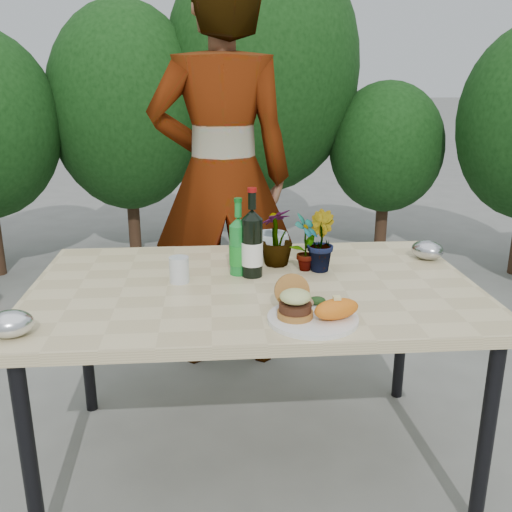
{
  "coord_description": "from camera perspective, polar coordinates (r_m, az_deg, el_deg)",
  "views": [
    {
      "loc": [
        -0.15,
        -1.93,
        1.47
      ],
      "look_at": [
        0.0,
        -0.08,
        0.88
      ],
      "focal_mm": 40.0,
      "sensor_mm": 36.0,
      "label": 1
    }
  ],
  "objects": [
    {
      "name": "seedling_mid",
      "position": [
        2.19,
        6.34,
        1.5
      ],
      "size": [
        0.13,
        0.15,
        0.23
      ],
      "primitive_type": "imported",
      "rotation": [
        0.0,
        0.0,
        1.79
      ],
      "color": "#2E5F20",
      "rests_on": "patio_table"
    },
    {
      "name": "foil_packet_left",
      "position": [
        1.79,
        -23.36,
        -6.24
      ],
      "size": [
        0.15,
        0.13,
        0.08
      ],
      "primitive_type": "ellipsoid",
      "rotation": [
        0.0,
        0.0,
        0.14
      ],
      "color": "silver",
      "rests_on": "patio_table"
    },
    {
      "name": "seedling_right",
      "position": [
        2.24,
        2.06,
        1.9
      ],
      "size": [
        0.18,
        0.18,
        0.23
      ],
      "primitive_type": "imported",
      "rotation": [
        0.0,
        0.0,
        3.81
      ],
      "color": "#27521C",
      "rests_on": "patio_table"
    },
    {
      "name": "plastic_cup",
      "position": [
        2.09,
        -7.68,
        -1.37
      ],
      "size": [
        0.07,
        0.07,
        0.09
      ],
      "primitive_type": "cylinder",
      "color": "silver",
      "rests_on": "patio_table"
    },
    {
      "name": "seedling_left",
      "position": [
        2.18,
        4.96,
        1.33
      ],
      "size": [
        0.14,
        0.14,
        0.22
      ],
      "primitive_type": "imported",
      "rotation": [
        0.0,
        0.0,
        0.88
      ],
      "color": "#1F571E",
      "rests_on": "patio_table"
    },
    {
      "name": "sparkling_water",
      "position": [
        2.14,
        -1.76,
        0.93
      ],
      "size": [
        0.07,
        0.07,
        0.29
      ],
      "rotation": [
        0.0,
        0.0,
        -0.35
      ],
      "color": "#177F2C",
      "rests_on": "patio_table"
    },
    {
      "name": "foil_packet_right",
      "position": [
        2.43,
        16.75,
        0.58
      ],
      "size": [
        0.17,
        0.17,
        0.08
      ],
      "primitive_type": "ellipsoid",
      "rotation": [
        0.0,
        0.0,
        2.34
      ],
      "color": "#B1B3B8",
      "rests_on": "patio_table"
    },
    {
      "name": "person",
      "position": [
        2.88,
        -3.41,
        7.84
      ],
      "size": [
        0.73,
        0.49,
        1.97
      ],
      "primitive_type": "imported",
      "rotation": [
        0.0,
        0.0,
        3.17
      ],
      "color": "#A66853",
      "rests_on": "ground"
    },
    {
      "name": "grilled_veg",
      "position": [
        1.85,
        5.74,
        -4.51
      ],
      "size": [
        0.08,
        0.05,
        0.03
      ],
      "color": "olive",
      "rests_on": "dinner_plate"
    },
    {
      "name": "dinner_plate",
      "position": [
        1.77,
        5.69,
        -6.26
      ],
      "size": [
        0.28,
        0.28,
        0.01
      ],
      "primitive_type": "cylinder",
      "color": "white",
      "rests_on": "patio_table"
    },
    {
      "name": "wine_bottle",
      "position": [
        2.11,
        -0.39,
        1.18
      ],
      "size": [
        0.08,
        0.08,
        0.34
      ],
      "rotation": [
        0.0,
        0.0,
        0.28
      ],
      "color": "black",
      "rests_on": "patio_table"
    },
    {
      "name": "ground",
      "position": [
        2.43,
        -0.16,
        -19.59
      ],
      "size": [
        80.0,
        80.0,
        0.0
      ],
      "primitive_type": "plane",
      "color": "slate",
      "rests_on": "ground"
    },
    {
      "name": "patio_table",
      "position": [
        2.09,
        -0.18,
        -4.25
      ],
      "size": [
        1.6,
        1.0,
        0.75
      ],
      "color": "beige",
      "rests_on": "ground"
    },
    {
      "name": "shrub_hedge",
      "position": [
        3.53,
        0.19,
        13.85
      ],
      "size": [
        7.03,
        5.26,
        2.58
      ],
      "color": "#382316",
      "rests_on": "ground"
    },
    {
      "name": "blue_bowl",
      "position": [
        2.33,
        1.61,
        1.03
      ],
      "size": [
        0.15,
        0.15,
        0.11
      ],
      "primitive_type": "imported",
      "rotation": [
        0.0,
        0.0,
        -0.1
      ],
      "color": "silver",
      "rests_on": "patio_table"
    },
    {
      "name": "sweet_potato",
      "position": [
        1.75,
        8.05,
        -5.26
      ],
      "size": [
        0.17,
        0.12,
        0.06
      ],
      "primitive_type": "ellipsoid",
      "rotation": [
        0.0,
        0.0,
        0.35
      ],
      "color": "orange",
      "rests_on": "dinner_plate"
    },
    {
      "name": "burger_stack",
      "position": [
        1.75,
        3.86,
        -4.5
      ],
      "size": [
        0.11,
        0.16,
        0.11
      ],
      "color": "#B7722D",
      "rests_on": "dinner_plate"
    }
  ]
}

